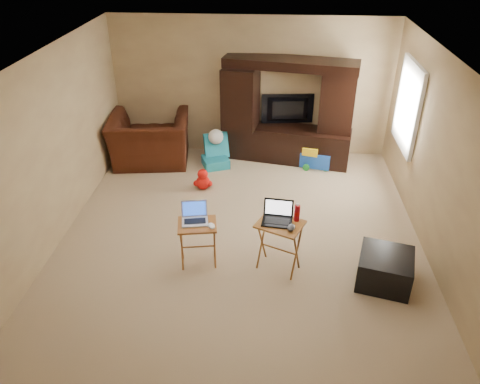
# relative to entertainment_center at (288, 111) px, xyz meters

# --- Properties ---
(floor) EXTENTS (5.50, 5.50, 0.00)m
(floor) POSITION_rel_entertainment_center_xyz_m (-0.67, -2.44, -0.93)
(floor) COLOR #CDB48E
(floor) RESTS_ON ground
(ceiling) EXTENTS (5.50, 5.50, 0.00)m
(ceiling) POSITION_rel_entertainment_center_xyz_m (-0.67, -2.44, 1.57)
(ceiling) COLOR silver
(ceiling) RESTS_ON ground
(wall_back) EXTENTS (5.00, 0.00, 5.00)m
(wall_back) POSITION_rel_entertainment_center_xyz_m (-0.67, 0.31, 0.32)
(wall_back) COLOR tan
(wall_back) RESTS_ON ground
(wall_front) EXTENTS (5.00, 0.00, 5.00)m
(wall_front) POSITION_rel_entertainment_center_xyz_m (-0.67, -5.19, 0.32)
(wall_front) COLOR tan
(wall_front) RESTS_ON ground
(wall_left) EXTENTS (0.00, 5.50, 5.50)m
(wall_left) POSITION_rel_entertainment_center_xyz_m (-3.17, -2.44, 0.32)
(wall_left) COLOR tan
(wall_left) RESTS_ON ground
(wall_right) EXTENTS (0.00, 5.50, 5.50)m
(wall_right) POSITION_rel_entertainment_center_xyz_m (1.83, -2.44, 0.32)
(wall_right) COLOR tan
(wall_right) RESTS_ON ground
(window_pane) EXTENTS (0.00, 1.20, 1.20)m
(window_pane) POSITION_rel_entertainment_center_xyz_m (1.81, -0.89, 0.47)
(window_pane) COLOR white
(window_pane) RESTS_ON ground
(window_frame) EXTENTS (0.06, 1.14, 1.34)m
(window_frame) POSITION_rel_entertainment_center_xyz_m (1.79, -0.89, 0.47)
(window_frame) COLOR white
(window_frame) RESTS_ON ground
(entertainment_center) EXTENTS (2.34, 0.99, 1.86)m
(entertainment_center) POSITION_rel_entertainment_center_xyz_m (0.00, 0.00, 0.00)
(entertainment_center) COLOR black
(entertainment_center) RESTS_ON floor
(television) EXTENTS (0.95, 0.22, 0.54)m
(television) POSITION_rel_entertainment_center_xyz_m (0.00, 0.16, -0.04)
(television) COLOR black
(television) RESTS_ON entertainment_center
(recliner) EXTENTS (1.50, 1.35, 0.89)m
(recliner) POSITION_rel_entertainment_center_xyz_m (-2.46, -0.31, -0.49)
(recliner) COLOR #411B0E
(recliner) RESTS_ON floor
(child_rocker) EXTENTS (0.59, 0.62, 0.58)m
(child_rocker) POSITION_rel_entertainment_center_xyz_m (-1.27, -0.39, -0.64)
(child_rocker) COLOR teal
(child_rocker) RESTS_ON floor
(plush_toy) EXTENTS (0.33, 0.27, 0.36)m
(plush_toy) POSITION_rel_entertainment_center_xyz_m (-1.38, -1.22, -0.75)
(plush_toy) COLOR red
(plush_toy) RESTS_ON floor
(push_toy) EXTENTS (0.62, 0.52, 0.41)m
(push_toy) POSITION_rel_entertainment_center_xyz_m (0.53, -0.29, -0.73)
(push_toy) COLOR blue
(push_toy) RESTS_ON floor
(ottoman) EXTENTS (0.77, 0.77, 0.40)m
(ottoman) POSITION_rel_entertainment_center_xyz_m (1.15, -3.34, -0.73)
(ottoman) COLOR black
(ottoman) RESTS_ON floor
(tray_table_left) EXTENTS (0.53, 0.45, 0.62)m
(tray_table_left) POSITION_rel_entertainment_center_xyz_m (-1.17, -3.15, -0.62)
(tray_table_left) COLOR #AA6029
(tray_table_left) RESTS_ON floor
(tray_table_right) EXTENTS (0.66, 0.61, 0.69)m
(tray_table_right) POSITION_rel_entertainment_center_xyz_m (-0.14, -3.17, -0.58)
(tray_table_right) COLOR #A26327
(tray_table_right) RESTS_ON floor
(laptop_left) EXTENTS (0.37, 0.32, 0.24)m
(laptop_left) POSITION_rel_entertainment_center_xyz_m (-1.20, -3.12, -0.19)
(laptop_left) COLOR silver
(laptop_left) RESTS_ON tray_table_left
(laptop_right) EXTENTS (0.39, 0.33, 0.24)m
(laptop_right) POSITION_rel_entertainment_center_xyz_m (-0.18, -3.15, -0.12)
(laptop_right) COLOR black
(laptop_right) RESTS_ON tray_table_right
(mouse_left) EXTENTS (0.12, 0.15, 0.05)m
(mouse_left) POSITION_rel_entertainment_center_xyz_m (-0.98, -3.22, -0.28)
(mouse_left) COLOR white
(mouse_left) RESTS_ON tray_table_left
(mouse_right) EXTENTS (0.13, 0.16, 0.06)m
(mouse_right) POSITION_rel_entertainment_center_xyz_m (-0.01, -3.29, -0.21)
(mouse_right) COLOR #3A3B3F
(mouse_right) RESTS_ON tray_table_right
(water_bottle) EXTENTS (0.07, 0.07, 0.21)m
(water_bottle) POSITION_rel_entertainment_center_xyz_m (0.06, -3.09, -0.13)
(water_bottle) COLOR red
(water_bottle) RESTS_ON tray_table_right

